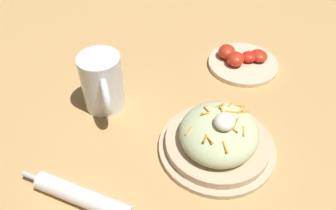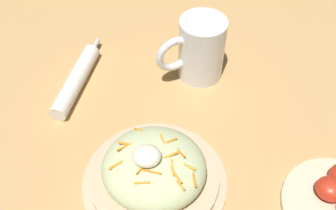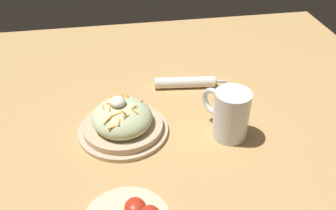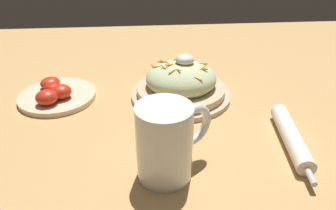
{
  "view_description": "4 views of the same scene",
  "coord_description": "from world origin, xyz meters",
  "px_view_note": "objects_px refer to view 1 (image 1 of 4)",
  "views": [
    {
      "loc": [
        0.47,
        0.17,
        0.55
      ],
      "look_at": [
        -0.02,
        0.03,
        0.06
      ],
      "focal_mm": 36.78,
      "sensor_mm": 36.0,
      "label": 1
    },
    {
      "loc": [
        -0.03,
        0.45,
        0.56
      ],
      "look_at": [
        0.01,
        0.04,
        0.09
      ],
      "focal_mm": 41.12,
      "sensor_mm": 36.0,
      "label": 2
    },
    {
      "loc": [
        -0.75,
        0.16,
        0.63
      ],
      "look_at": [
        0.01,
        0.02,
        0.08
      ],
      "focal_mm": 40.61,
      "sensor_mm": 36.0,
      "label": 3
    },
    {
      "loc": [
        -0.06,
        -0.56,
        0.38
      ],
      "look_at": [
        -0.02,
        0.02,
        0.05
      ],
      "focal_mm": 35.97,
      "sensor_mm": 36.0,
      "label": 4
    }
  ],
  "objects_px": {
    "napkin_roll": "(82,197)",
    "tomato_plate": "(242,61)",
    "salad_plate": "(218,138)",
    "beer_mug": "(103,85)"
  },
  "relations": [
    {
      "from": "salad_plate",
      "to": "tomato_plate",
      "type": "relative_size",
      "value": 1.31
    },
    {
      "from": "napkin_roll",
      "to": "tomato_plate",
      "type": "bearing_deg",
      "value": 155.64
    },
    {
      "from": "beer_mug",
      "to": "tomato_plate",
      "type": "xyz_separation_m",
      "value": [
        -0.24,
        0.28,
        -0.05
      ]
    },
    {
      "from": "beer_mug",
      "to": "napkin_roll",
      "type": "xyz_separation_m",
      "value": [
        0.24,
        0.06,
        -0.04
      ]
    },
    {
      "from": "salad_plate",
      "to": "beer_mug",
      "type": "height_order",
      "value": "beer_mug"
    },
    {
      "from": "beer_mug",
      "to": "tomato_plate",
      "type": "height_order",
      "value": "beer_mug"
    },
    {
      "from": "salad_plate",
      "to": "napkin_roll",
      "type": "bearing_deg",
      "value": -47.95
    },
    {
      "from": "salad_plate",
      "to": "beer_mug",
      "type": "bearing_deg",
      "value": -101.9
    },
    {
      "from": "salad_plate",
      "to": "tomato_plate",
      "type": "xyz_separation_m",
      "value": [
        -0.29,
        0.01,
        -0.02
      ]
    },
    {
      "from": "tomato_plate",
      "to": "napkin_roll",
      "type": "bearing_deg",
      "value": -24.36
    }
  ]
}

